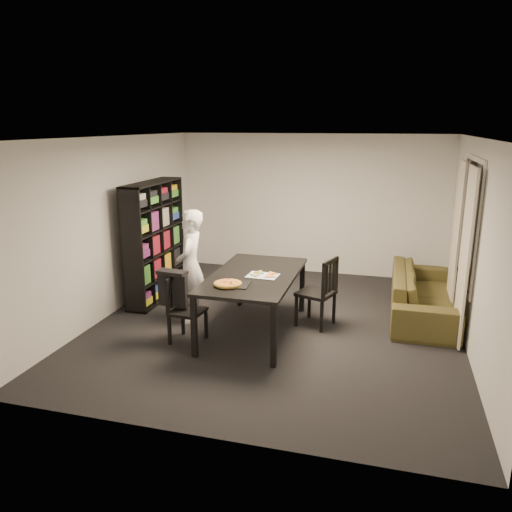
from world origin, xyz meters
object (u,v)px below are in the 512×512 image
(bookshelf, at_px, (155,241))
(chair_right, at_px, (322,288))
(dining_table, at_px, (254,279))
(pepperoni_pizza, at_px, (228,283))
(sofa, at_px, (423,293))
(person, at_px, (191,266))
(baking_tray, at_px, (233,284))
(chair_left, at_px, (182,305))

(bookshelf, relative_size, chair_right, 1.92)
(dining_table, height_order, pepperoni_pizza, pepperoni_pizza)
(dining_table, bearing_deg, sofa, 29.34)
(dining_table, bearing_deg, person, 170.15)
(bookshelf, bearing_deg, baking_tray, -38.68)
(bookshelf, bearing_deg, chair_left, -53.39)
(bookshelf, relative_size, person, 1.17)
(chair_left, distance_m, baking_tray, 0.77)
(bookshelf, height_order, chair_right, bookshelf)
(pepperoni_pizza, bearing_deg, sofa, 36.69)
(baking_tray, bearing_deg, dining_table, 75.34)
(dining_table, bearing_deg, bookshelf, 154.22)
(chair_right, xyz_separation_m, sofa, (1.39, 0.83, -0.23))
(chair_left, height_order, person, person)
(dining_table, relative_size, person, 1.22)
(chair_left, height_order, chair_right, chair_right)
(bookshelf, distance_m, baking_tray, 2.28)
(chair_left, distance_m, sofa, 3.57)
(chair_right, height_order, baking_tray, chair_right)
(baking_tray, xyz_separation_m, pepperoni_pizza, (-0.05, -0.05, 0.02))
(baking_tray, bearing_deg, chair_left, -177.85)
(person, bearing_deg, sofa, 100.08)
(bookshelf, bearing_deg, dining_table, -25.78)
(bookshelf, distance_m, person, 1.20)
(dining_table, xyz_separation_m, sofa, (2.25, 1.27, -0.42))
(pepperoni_pizza, height_order, sofa, pepperoni_pizza)
(dining_table, bearing_deg, pepperoni_pizza, -108.59)
(dining_table, xyz_separation_m, pepperoni_pizza, (-0.19, -0.55, 0.10))
(chair_left, height_order, baking_tray, chair_left)
(pepperoni_pizza, bearing_deg, dining_table, 71.41)
(chair_right, relative_size, baking_tray, 2.48)
(baking_tray, height_order, pepperoni_pizza, pepperoni_pizza)
(bookshelf, relative_size, baking_tray, 4.75)
(person, bearing_deg, chair_left, 3.54)
(baking_tray, relative_size, sofa, 0.18)
(pepperoni_pizza, xyz_separation_m, sofa, (2.44, 1.82, -0.52))
(bookshelf, relative_size, sofa, 0.83)
(bookshelf, bearing_deg, sofa, 4.75)
(dining_table, distance_m, chair_right, 0.98)
(person, bearing_deg, bookshelf, -137.68)
(bookshelf, height_order, dining_table, bookshelf)
(chair_left, height_order, pepperoni_pizza, chair_left)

